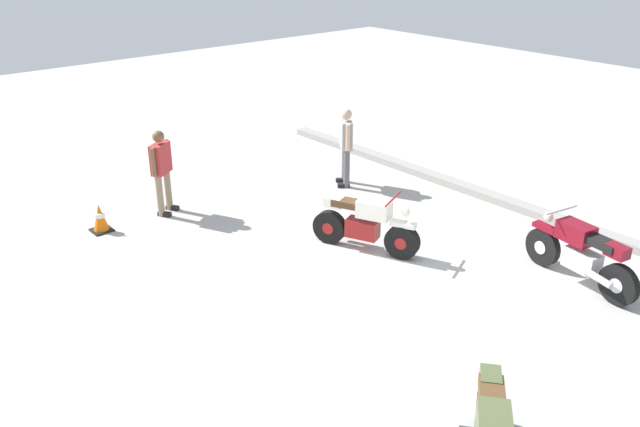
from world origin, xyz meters
The scene contains 7 objects.
ground_plane centered at (0.00, 0.00, 0.00)m, with size 40.00×40.00×0.00m, color #ADAAA3.
curb_edge centered at (0.00, 4.60, 0.07)m, with size 14.00×0.30×0.15m, color gray.
motorcycle_cream_vintage centered at (-0.90, 1.06, 0.49)m, with size 1.86×0.98×1.07m.
motorcycle_maroon_cruiser centered at (2.12, 2.79, 0.52)m, with size 2.08×0.78×1.09m.
person_in_red_shirt centered at (-4.60, -0.77, 0.95)m, with size 0.50×0.59×1.66m.
person_in_gray_shirt centered at (-3.43, 2.93, 0.96)m, with size 0.58×0.51×1.68m.
traffic_cone centered at (-4.61, -2.09, 0.26)m, with size 0.36×0.36×0.53m.
Camera 1 is at (6.42, -6.23, 5.23)m, focal length 37.20 mm.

